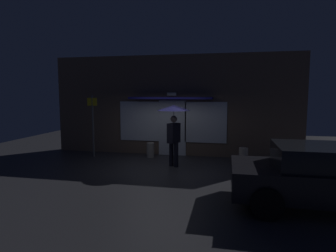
% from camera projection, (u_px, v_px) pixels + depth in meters
% --- Properties ---
extents(ground_plane, '(18.00, 18.00, 0.00)m').
position_uv_depth(ground_plane, '(160.00, 169.00, 9.39)').
color(ground_plane, '#2D2D33').
extents(building_facade, '(9.96, 1.00, 3.99)m').
position_uv_depth(building_facade, '(173.00, 106.00, 11.44)').
color(building_facade, brown).
rests_on(building_facade, ground).
extents(person_with_umbrella, '(1.12, 1.12, 2.09)m').
position_uv_depth(person_with_umbrella, '(174.00, 119.00, 9.52)').
color(person_with_umbrella, black).
rests_on(person_with_umbrella, ground).
extents(parked_car, '(4.21, 1.99, 1.36)m').
position_uv_depth(parked_car, '(332.00, 176.00, 6.08)').
color(parked_car, black).
rests_on(parked_car, ground).
extents(street_sign_post, '(0.40, 0.07, 2.40)m').
position_uv_depth(street_sign_post, '(93.00, 122.00, 11.09)').
color(street_sign_post, '#595B60').
rests_on(street_sign_post, ground).
extents(sidewalk_bollard, '(0.29, 0.29, 0.57)m').
position_uv_depth(sidewalk_bollard, '(150.00, 150.00, 11.05)').
color(sidewalk_bollard, '#9E998E').
rests_on(sidewalk_bollard, ground).
extents(sidewalk_bollard_2, '(0.30, 0.30, 0.63)m').
position_uv_depth(sidewalk_bollard_2, '(243.00, 157.00, 9.72)').
color(sidewalk_bollard_2, '#B2A899').
rests_on(sidewalk_bollard_2, ground).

